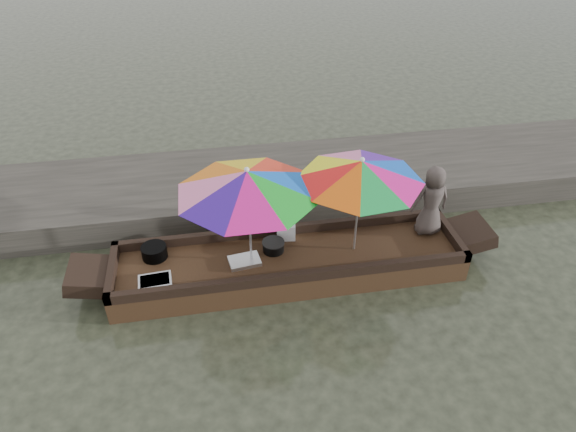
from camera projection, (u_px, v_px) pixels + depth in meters
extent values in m
plane|color=black|center=(289.00, 274.00, 7.75)|extent=(80.00, 80.00, 0.00)
cube|color=#2D2B26|center=(268.00, 184.00, 9.37)|extent=(22.00, 2.20, 0.50)
cube|color=black|center=(289.00, 265.00, 7.65)|extent=(5.13, 1.20, 0.35)
cylinder|color=black|center=(154.00, 252.00, 7.47)|extent=(0.37, 0.37, 0.19)
cube|color=silver|center=(155.00, 282.00, 7.02)|extent=(0.47, 0.34, 0.09)
cube|color=silver|center=(244.00, 261.00, 7.40)|extent=(0.48, 0.37, 0.06)
cylinder|color=black|center=(273.00, 247.00, 7.60)|extent=(0.32, 0.32, 0.15)
cube|color=silver|center=(286.00, 230.00, 7.84)|extent=(0.31, 0.26, 0.26)
imported|color=#423936|center=(432.00, 201.00, 7.71)|extent=(0.57, 0.37, 1.15)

